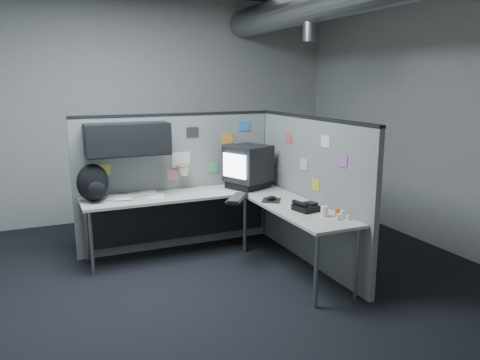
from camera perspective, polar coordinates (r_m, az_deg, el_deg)
name	(u,v)px	position (r m, az deg, el deg)	size (l,w,h in m)	color
room	(277,71)	(4.61, 4.56, 13.16)	(5.62, 5.62, 3.22)	black
partition_back	(165,168)	(5.56, -9.10, 1.44)	(2.44, 0.42, 1.63)	slate
partition_right	(310,190)	(5.20, 8.51, -1.26)	(0.07, 2.23, 1.63)	slate
desk	(213,207)	(5.26, -3.26, -3.30)	(2.31, 2.11, 0.73)	#B9B6A7
monitor	(248,166)	(5.62, 0.97, 1.70)	(0.59, 0.59, 0.51)	black
keyboard	(237,198)	(5.08, -0.35, -2.26)	(0.39, 0.45, 0.04)	black
mouse	(271,199)	(5.07, 3.85, -2.33)	(0.29, 0.30, 0.05)	black
phone	(305,207)	(4.71, 7.98, -3.27)	(0.24, 0.25, 0.10)	black
bottles	(341,215)	(4.51, 12.20, -4.17)	(0.13, 0.17, 0.08)	silver
cup	(324,211)	(4.54, 10.26, -3.77)	(0.07, 0.07, 0.10)	silver
papers	(136,195)	(5.40, -12.59, -1.83)	(0.66, 0.49, 0.01)	white
backpack	(93,183)	(5.23, -17.48, -0.39)	(0.38, 0.36, 0.41)	black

